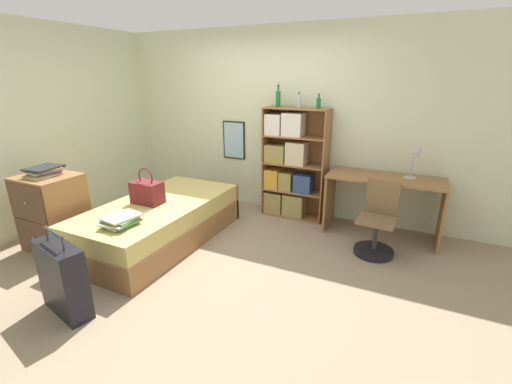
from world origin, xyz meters
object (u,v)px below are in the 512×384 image
at_px(bookcase, 289,167).
at_px(desk_chair, 376,231).
at_px(handbag, 147,192).
at_px(desk_lamp, 417,156).
at_px(desk, 384,194).
at_px(bottle_clear, 319,103).
at_px(bed, 161,221).
at_px(bottle_green, 278,98).
at_px(suitcase, 63,279).
at_px(dresser, 53,212).
at_px(bottle_brown, 299,102).
at_px(book_stack_on_bed, 121,221).
at_px(magazine_pile_on_dresser, 44,171).

distance_m(bookcase, desk_chair, 1.53).
height_order(handbag, desk_lamp, desk_lamp).
bearing_deg(desk, bottle_clear, 171.46).
height_order(bottle_clear, desk, bottle_clear).
height_order(bed, bottle_green, bottle_green).
height_order(handbag, desk_chair, handbag).
distance_m(suitcase, desk_lamp, 3.87).
xyz_separation_m(suitcase, desk, (2.24, 2.76, 0.23)).
relative_size(dresser, desk_chair, 1.06).
bearing_deg(bottle_clear, desk_chair, -34.90).
relative_size(suitcase, desk_lamp, 1.79).
bearing_deg(bottle_brown, suitcase, -109.48).
bearing_deg(desk, bed, -151.16).
bearing_deg(bookcase, bottle_clear, 2.91).
bearing_deg(handbag, desk, 29.21).
distance_m(suitcase, desk_chair, 3.18).
xyz_separation_m(book_stack_on_bed, bottle_green, (0.81, 2.16, 1.10)).
relative_size(handbag, dresser, 0.49).
distance_m(bottle_brown, desk, 1.62).
xyz_separation_m(handbag, bottle_brown, (1.30, 1.58, 0.98)).
xyz_separation_m(handbag, desk_chair, (2.52, 0.89, -0.37)).
height_order(magazine_pile_on_dresser, desk, magazine_pile_on_dresser).
bearing_deg(handbag, bed, 37.84).
bearing_deg(desk, bookcase, 174.69).
distance_m(magazine_pile_on_dresser, bottle_clear, 3.36).
relative_size(book_stack_on_bed, bottle_clear, 2.18).
distance_m(magazine_pile_on_dresser, desk, 3.99).
relative_size(bed, dresser, 2.36).
distance_m(bed, dresser, 1.22).
distance_m(bed, desk, 2.78).
height_order(handbag, magazine_pile_on_dresser, magazine_pile_on_dresser).
relative_size(book_stack_on_bed, magazine_pile_on_dresser, 1.07).
bearing_deg(desk_chair, magazine_pile_on_dresser, -156.82).
distance_m(bottle_brown, desk_chair, 1.94).
xyz_separation_m(book_stack_on_bed, bottle_brown, (1.09, 2.20, 1.06)).
height_order(bed, bottle_brown, bottle_brown).
distance_m(suitcase, magazine_pile_on_dresser, 1.54).
bearing_deg(magazine_pile_on_dresser, bed, 32.98).
bearing_deg(magazine_pile_on_dresser, bottle_clear, 40.40).
distance_m(handbag, magazine_pile_on_dresser, 1.13).
distance_m(handbag, bottle_brown, 2.27).
xyz_separation_m(handbag, bottle_clear, (1.58, 1.55, 0.97)).
bearing_deg(bed, bottle_clear, 44.69).
bearing_deg(desk, handbag, -150.79).
bearing_deg(desk_chair, bottle_brown, 150.57).
xyz_separation_m(suitcase, dresser, (-1.17, 0.76, 0.12)).
distance_m(handbag, book_stack_on_bed, 0.66).
height_order(handbag, dresser, handbag).
relative_size(bottle_green, desk_chair, 0.35).
bearing_deg(suitcase, desk_lamp, 47.81).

